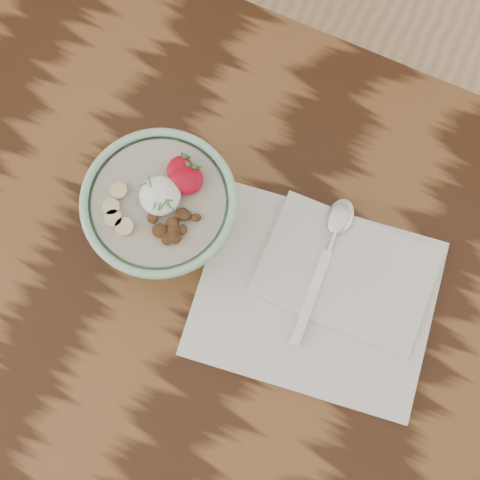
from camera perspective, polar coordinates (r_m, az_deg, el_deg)
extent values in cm
cube|color=black|center=(89.49, -13.48, -2.94)|extent=(160.00, 90.00, 4.00)
cylinder|color=#97CBA2|center=(86.53, -6.25, 1.36)|extent=(8.06, 8.06, 1.15)
torus|color=#97CBA2|center=(77.61, -6.98, 3.29)|extent=(18.32, 18.32, 1.06)
cylinder|color=#BAB29A|center=(78.15, -6.93, 3.16)|extent=(15.54, 15.54, 0.96)
ellipsoid|color=white|center=(76.92, -6.84, 3.77)|extent=(4.80, 4.80, 2.64)
ellipsoid|color=#A5071A|center=(77.36, -4.93, 5.26)|extent=(3.34, 3.68, 1.84)
cone|color=#286623|center=(77.51, -4.46, 6.29)|extent=(1.40, 1.03, 1.52)
ellipsoid|color=#A5071A|center=(77.24, -4.37, 5.10)|extent=(3.27, 3.60, 1.80)
cone|color=#286623|center=(77.38, -3.91, 6.11)|extent=(1.40, 1.03, 1.52)
ellipsoid|color=#A5071A|center=(77.92, -5.17, 6.08)|extent=(2.95, 3.24, 1.62)
cone|color=#286623|center=(78.03, -4.76, 6.98)|extent=(1.40, 1.03, 1.52)
cylinder|color=#CEC288|center=(78.37, -10.29, 4.14)|extent=(1.94, 1.94, 0.70)
cylinder|color=#CEC288|center=(77.92, -10.92, 2.78)|extent=(1.99, 1.99, 0.70)
cylinder|color=#CEC288|center=(76.96, -9.84, 1.11)|extent=(2.12, 2.12, 0.70)
cylinder|color=#CEC288|center=(77.45, -10.74, 1.78)|extent=(2.06, 2.06, 0.70)
ellipsoid|color=#4F2E17|center=(75.65, -5.62, 0.28)|extent=(2.35, 2.32, 1.21)
ellipsoid|color=#4F2E17|center=(76.26, -6.88, 0.97)|extent=(1.60, 1.66, 0.74)
ellipsoid|color=#4F2E17|center=(75.97, -4.92, 0.89)|extent=(1.29, 1.49, 0.83)
ellipsoid|color=#4F2E17|center=(76.41, -4.95, 2.24)|extent=(2.09, 2.04, 0.82)
ellipsoid|color=#4F2E17|center=(75.91, -5.73, 0.82)|extent=(2.33, 2.33, 0.85)
ellipsoid|color=#4F2E17|center=(76.25, -3.79, 1.91)|extent=(1.55, 1.41, 0.74)
ellipsoid|color=#4F2E17|center=(76.70, -7.46, 1.87)|extent=(1.85, 1.85, 0.92)
ellipsoid|color=#4F2E17|center=(75.98, -6.87, 0.78)|extent=(1.90, 1.67, 1.25)
ellipsoid|color=#4F2E17|center=(75.76, -6.26, 0.13)|extent=(2.00, 2.05, 0.95)
ellipsoid|color=#4F2E17|center=(76.18, -5.80, 1.41)|extent=(2.18, 2.18, 1.10)
ellipsoid|color=#4F2E17|center=(76.34, -4.70, 2.10)|extent=(1.94, 1.95, 0.96)
cylinder|color=#357A33|center=(75.42, -6.24, 3.17)|extent=(1.09, 0.53, 0.22)
cylinder|color=#357A33|center=(75.95, -6.80, 4.16)|extent=(0.94, 0.97, 0.22)
cylinder|color=#357A33|center=(75.38, -6.61, 2.93)|extent=(0.41, 1.19, 0.22)
cylinder|color=#357A33|center=(76.47, -8.27, 4.72)|extent=(0.77, 0.92, 0.22)
cylinder|color=#357A33|center=(75.54, -6.29, 3.43)|extent=(1.44, 0.59, 0.23)
cylinder|color=#357A33|center=(75.89, -8.74, 3.23)|extent=(0.57, 1.09, 0.22)
cylinder|color=#357A33|center=(75.53, -6.25, 3.41)|extent=(1.28, 1.08, 0.23)
cylinder|color=#357A33|center=(76.47, -7.71, 4.93)|extent=(1.21, 1.37, 0.24)
cylinder|color=#357A33|center=(75.47, -6.84, 3.06)|extent=(0.55, 1.64, 0.24)
cylinder|color=#357A33|center=(75.58, -7.20, 3.18)|extent=(0.29, 1.64, 0.24)
cylinder|color=#357A33|center=(75.21, -5.91, 2.77)|extent=(1.15, 0.43, 0.22)
cube|color=silver|center=(84.39, 6.43, -4.97)|extent=(31.94, 27.21, 1.11)
cube|color=silver|center=(84.63, 9.06, -2.77)|extent=(21.66, 15.23, 0.67)
cube|color=silver|center=(82.91, 6.08, -4.89)|extent=(2.04, 12.59, 0.38)
cylinder|color=silver|center=(84.64, 7.87, 0.08)|extent=(0.98, 3.31, 0.76)
ellipsoid|color=silver|center=(85.46, 8.56, 2.00)|extent=(3.66, 5.22, 1.04)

